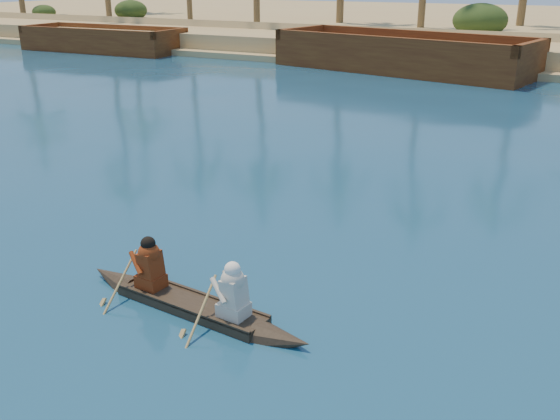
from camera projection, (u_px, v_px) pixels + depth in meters
The scene contains 3 objects.
canoe at pixel (191, 296), 9.72m from camera, with size 4.39×1.03×1.20m.
barge_left at pixel (103, 41), 41.99m from camera, with size 11.38×4.06×1.88m.
barge_mid at pixel (402, 56), 33.43m from camera, with size 14.42×7.22×2.30m.
Camera 1 is at (-2.16, -11.01, 4.96)m, focal length 40.00 mm.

